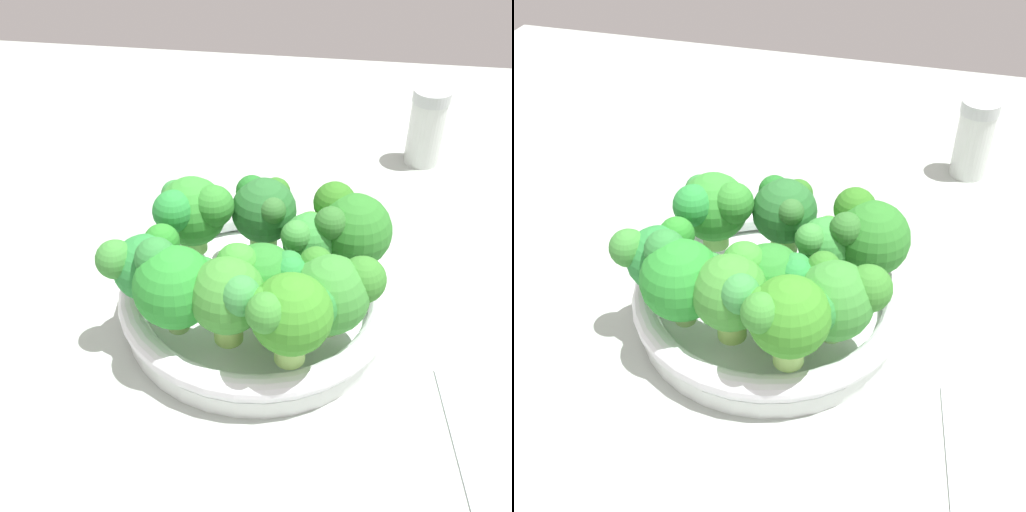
{
  "view_description": "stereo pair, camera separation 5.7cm",
  "coord_description": "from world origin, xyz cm",
  "views": [
    {
      "loc": [
        6.2,
        -41.58,
        42.89
      ],
      "look_at": [
        -0.04,
        2.39,
        7.08
      ],
      "focal_mm": 45.88,
      "sensor_mm": 36.0,
      "label": 1
    },
    {
      "loc": [
        11.78,
        -40.41,
        42.89
      ],
      "look_at": [
        -0.04,
        2.39,
        7.08
      ],
      "focal_mm": 45.88,
      "sensor_mm": 36.0,
      "label": 2
    }
  ],
  "objects": [
    {
      "name": "broccoli_floret_0",
      "position": [
        6.74,
        -2.69,
        8.19
      ],
      "size": [
        7.68,
        7.27,
        7.11
      ],
      "color": "#8FCF70",
      "rests_on": "bowl"
    },
    {
      "name": "broccoli_floret_6",
      "position": [
        -5.34,
        -3.99,
        8.72
      ],
      "size": [
        7.89,
        6.75,
        8.02
      ],
      "color": "#82B45E",
      "rests_on": "bowl"
    },
    {
      "name": "broccoli_floret_9",
      "position": [
        7.88,
        5.9,
        8.47
      ],
      "size": [
        7.24,
        7.12,
        7.68
      ],
      "color": "#75B14D",
      "rests_on": "bowl"
    },
    {
      "name": "broccoli_floret_1",
      "position": [
        -8.73,
        -1.45,
        8.14
      ],
      "size": [
        7.23,
        6.67,
        6.77
      ],
      "color": "#95D474",
      "rests_on": "bowl"
    },
    {
      "name": "bowl",
      "position": [
        -0.04,
        2.39,
        2.08
      ],
      "size": [
        25.01,
        25.01,
        4.08
      ],
      "color": "white",
      "rests_on": "ground_plane"
    },
    {
      "name": "broccoli_floret_8",
      "position": [
        3.59,
        -6.5,
        8.91
      ],
      "size": [
        6.66,
        6.34,
        8.01
      ],
      "color": "#9CD368",
      "rests_on": "bowl"
    },
    {
      "name": "broccoli_floret_4",
      "position": [
        -6.48,
        6.05,
        8.72
      ],
      "size": [
        7.32,
        7.1,
        7.59
      ],
      "color": "#8ACD62",
      "rests_on": "bowl"
    },
    {
      "name": "broccoli_floret_5",
      "position": [
        0.04,
        7.42,
        8.61
      ],
      "size": [
        6.04,
        6.04,
        7.49
      ],
      "color": "#83BA5D",
      "rests_on": "bowl"
    },
    {
      "name": "pepper_shaker",
      "position": [
        16.78,
        33.07,
        4.91
      ],
      "size": [
        4.5,
        4.5,
        9.7
      ],
      "color": "silver",
      "rests_on": "ground_plane"
    },
    {
      "name": "broccoli_floret_7",
      "position": [
        -1.06,
        -4.65,
        8.93
      ],
      "size": [
        6.15,
        7.31,
        7.79
      ],
      "color": "#8DC156",
      "rests_on": "bowl"
    },
    {
      "name": "ground_plane",
      "position": [
        0.0,
        0.0,
        -1.25
      ],
      "size": [
        130.0,
        130.0,
        2.5
      ],
      "primitive_type": "cube",
      "color": "#A5B0A7"
    },
    {
      "name": "broccoli_floret_2",
      "position": [
        4.33,
        4.27,
        7.96
      ],
      "size": [
        4.92,
        5.44,
        6.49
      ],
      "color": "#7EC058",
      "rests_on": "bowl"
    },
    {
      "name": "broccoli_floret_3",
      "position": [
        1.45,
        -1.7,
        8.11
      ],
      "size": [
        6.87,
        6.05,
        6.96
      ],
      "color": "#95CC5B",
      "rests_on": "bowl"
    }
  ]
}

